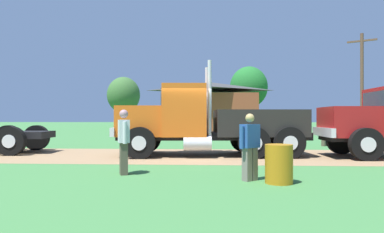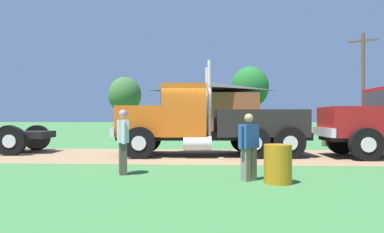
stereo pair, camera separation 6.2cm
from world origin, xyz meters
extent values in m
plane|color=#3C753B|center=(0.00, 0.00, 0.00)|extent=(200.00, 200.00, 0.00)
cube|color=#91724F|center=(0.00, 0.00, 0.00)|extent=(120.00, 5.32, 0.01)
cube|color=black|center=(1.03, 0.19, 0.75)|extent=(7.34, 2.04, 0.28)
cube|color=orange|center=(-1.74, 0.01, 1.33)|extent=(1.84, 2.16, 1.14)
cube|color=silver|center=(-2.64, -0.05, 0.93)|extent=(0.31, 2.25, 0.32)
cube|color=orange|center=(-0.08, 0.12, 1.72)|extent=(1.76, 2.44, 1.94)
cube|color=#2D3D4C|center=(-0.90, 0.07, 2.11)|extent=(0.17, 1.95, 0.85)
cylinder|color=silver|center=(0.90, -0.74, 2.15)|extent=(0.14, 0.14, 2.78)
cylinder|color=silver|center=(0.77, 1.11, 2.15)|extent=(0.14, 0.14, 2.78)
cylinder|color=silver|center=(0.46, -0.87, 0.54)|extent=(1.03, 0.59, 0.52)
cube|color=black|center=(2.78, 0.31, 1.25)|extent=(3.49, 2.56, 1.00)
cylinder|color=black|center=(-1.58, -1.15, 0.56)|extent=(1.15, 0.37, 1.13)
cylinder|color=silver|center=(-1.57, -1.31, 0.56)|extent=(0.51, 0.07, 0.51)
cylinder|color=black|center=(-1.73, 1.18, 0.56)|extent=(1.15, 0.37, 1.13)
cylinder|color=silver|center=(-1.74, 1.34, 0.56)|extent=(0.51, 0.07, 0.51)
cylinder|color=black|center=(3.72, -0.80, 0.56)|extent=(1.15, 0.37, 1.13)
cylinder|color=silver|center=(3.74, -0.96, 0.56)|extent=(0.51, 0.07, 0.51)
cylinder|color=black|center=(3.57, 1.54, 0.56)|extent=(1.15, 0.37, 1.13)
cylinder|color=silver|center=(3.56, 1.70, 0.56)|extent=(0.51, 0.07, 0.51)
cylinder|color=black|center=(2.48, -0.88, 0.56)|extent=(1.15, 0.37, 1.13)
cylinder|color=silver|center=(2.49, -1.04, 0.56)|extent=(0.51, 0.07, 0.51)
cylinder|color=black|center=(2.32, 1.45, 0.56)|extent=(1.15, 0.37, 1.13)
cylinder|color=silver|center=(2.31, 1.61, 0.56)|extent=(0.51, 0.07, 0.51)
cube|color=maroon|center=(6.07, -0.18, 1.30)|extent=(1.85, 1.99, 1.11)
cube|color=silver|center=(5.11, -0.18, 0.93)|extent=(0.18, 2.17, 0.32)
cube|color=#2D3D4C|center=(6.97, -0.17, 2.02)|extent=(0.06, 1.88, 0.80)
cylinder|color=black|center=(6.17, -1.30, 0.56)|extent=(1.12, 0.31, 1.12)
cylinder|color=silver|center=(6.17, -1.46, 0.56)|extent=(0.50, 0.04, 0.50)
cylinder|color=black|center=(6.15, 0.95, 0.56)|extent=(1.12, 0.31, 1.12)
cylinder|color=silver|center=(6.15, 1.11, 0.56)|extent=(0.50, 0.04, 0.50)
cylinder|color=black|center=(-6.72, -0.40, 0.56)|extent=(1.14, 0.39, 1.12)
cylinder|color=silver|center=(-6.71, -0.56, 0.56)|extent=(0.50, 0.08, 0.50)
cylinder|color=black|center=(-6.90, 1.92, 0.56)|extent=(1.14, 0.39, 1.12)
cylinder|color=silver|center=(-6.91, 2.08, 0.56)|extent=(0.50, 0.08, 0.50)
cylinder|color=black|center=(-8.15, 1.82, 0.56)|extent=(1.14, 0.39, 1.12)
cylinder|color=silver|center=(-8.16, 1.98, 0.56)|extent=(0.50, 0.08, 0.50)
cube|color=#264C8C|center=(1.85, -5.24, 1.03)|extent=(0.49, 0.47, 0.54)
sphere|color=tan|center=(1.85, -5.24, 1.45)|extent=(0.21, 0.21, 0.21)
cube|color=slate|center=(1.92, -5.18, 0.38)|extent=(0.24, 0.24, 0.76)
cube|color=slate|center=(1.78, -5.29, 0.38)|extent=(0.24, 0.24, 0.76)
cylinder|color=#264C8C|center=(2.05, -5.07, 1.01)|extent=(0.10, 0.10, 0.51)
cylinder|color=#264C8C|center=(1.65, -5.40, 1.01)|extent=(0.10, 0.10, 0.51)
cube|color=silver|center=(-1.28, -4.53, 1.11)|extent=(0.39, 0.49, 0.58)
sphere|color=#AA7A81|center=(-1.28, -4.53, 1.55)|extent=(0.22, 0.22, 0.22)
cube|color=brown|center=(-1.25, -4.62, 0.41)|extent=(0.22, 0.21, 0.82)
cube|color=brown|center=(-1.32, -4.44, 0.41)|extent=(0.22, 0.21, 0.82)
cylinder|color=silver|center=(-1.19, -4.78, 1.08)|extent=(0.10, 0.10, 0.55)
cylinder|color=silver|center=(-1.38, -4.28, 1.08)|extent=(0.10, 0.10, 0.55)
cube|color=silver|center=(6.76, 4.88, 1.05)|extent=(0.51, 0.51, 0.55)
sphere|color=tan|center=(6.76, 4.88, 1.47)|extent=(0.21, 0.21, 0.21)
cylinder|color=black|center=(6.76, 4.88, 1.57)|extent=(0.22, 0.22, 0.06)
cube|color=brown|center=(6.69, 4.81, 0.39)|extent=(0.24, 0.24, 0.78)
cube|color=brown|center=(6.84, 4.95, 0.39)|extent=(0.24, 0.24, 0.78)
cylinder|color=silver|center=(6.56, 4.68, 1.02)|extent=(0.10, 0.10, 0.52)
cylinder|color=silver|center=(6.97, 5.07, 1.02)|extent=(0.10, 0.10, 0.52)
cylinder|color=#B27214|center=(2.46, -5.54, 0.43)|extent=(0.61, 0.61, 0.86)
cube|color=brown|center=(0.80, 25.02, 2.00)|extent=(9.87, 6.87, 4.00)
pyramid|color=#3C3C3C|center=(0.80, 25.02, 4.91)|extent=(10.36, 7.21, 0.91)
cube|color=black|center=(-0.48, 21.71, 1.10)|extent=(1.80, 0.14, 2.20)
cylinder|color=brown|center=(13.00, 15.27, 4.11)|extent=(0.26, 0.26, 8.21)
cube|color=brown|center=(13.00, 15.27, 7.61)|extent=(1.98, 1.21, 0.14)
cylinder|color=#513823|center=(-11.97, 37.39, 1.44)|extent=(0.44, 0.44, 2.89)
ellipsoid|color=#38612D|center=(-11.97, 37.39, 4.81)|extent=(4.81, 4.81, 5.29)
cylinder|color=#513823|center=(5.59, 30.27, 1.70)|extent=(0.44, 0.44, 3.40)
ellipsoid|color=#1F6727|center=(5.59, 30.27, 5.26)|extent=(4.65, 4.65, 5.11)
camera|label=1|loc=(0.96, -13.37, 1.46)|focal=32.69mm
camera|label=2|loc=(1.03, -13.36, 1.46)|focal=32.69mm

